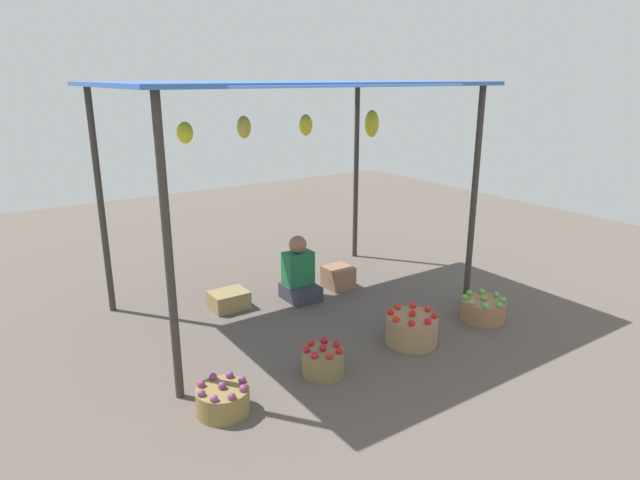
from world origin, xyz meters
name	(u,v)px	position (x,y,z in m)	size (l,w,h in m)	color
ground_plane	(292,306)	(0.00, 0.00, 0.00)	(14.00, 14.00, 0.00)	#5C5149
market_stall_structure	(289,100)	(0.01, 0.01, 2.33)	(3.79, 2.44, 2.51)	#38332D
vendor_person	(299,275)	(0.20, 0.15, 0.30)	(0.36, 0.44, 0.78)	#353440
basket_purple_onions	(223,399)	(-1.54, -1.47, 0.11)	(0.42, 0.42, 0.27)	olive
basket_red_apples	(323,361)	(-0.55, -1.44, 0.12)	(0.38, 0.38, 0.29)	olive
basket_red_tomatoes	(412,329)	(0.52, -1.44, 0.15)	(0.51, 0.51, 0.35)	#9B7754
basket_green_apples	(483,309)	(1.55, -1.48, 0.12)	(0.48, 0.48, 0.29)	#996E4B
wooden_crate_near_vendor	(338,277)	(0.81, 0.20, 0.13)	(0.33, 0.33, 0.27)	#94674A
wooden_crate_stacked_rear	(229,300)	(-0.62, 0.37, 0.10)	(0.41, 0.33, 0.20)	olive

